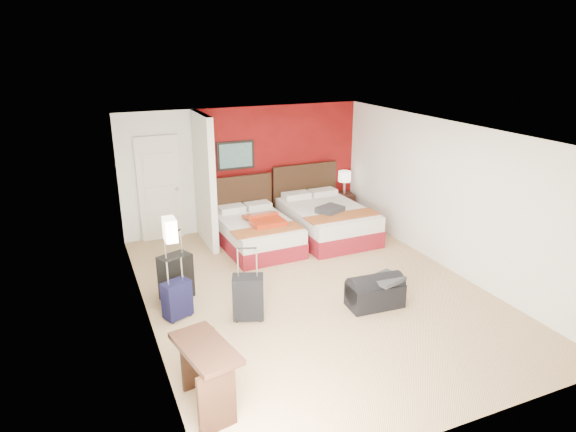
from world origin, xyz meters
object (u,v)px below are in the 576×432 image
table_lamp (344,182)px  suitcase_black (176,279)px  nightstand (344,205)px  bed_right (327,222)px  bed_left (258,234)px  duffel_bag (375,293)px  suitcase_navy (177,301)px  red_suitcase_open (264,219)px  suitcase_charcoal (248,299)px  desk (207,376)px

table_lamp → suitcase_black: table_lamp is taller
nightstand → suitcase_black: bearing=-143.3°
bed_right → bed_left: bearing=180.0°
bed_right → duffel_bag: 2.89m
bed_left → suitcase_navy: 2.75m
bed_left → bed_right: bed_right is taller
suitcase_black → duffel_bag: size_ratio=0.86×
red_suitcase_open → table_lamp: table_lamp is taller
red_suitcase_open → nightstand: size_ratio=1.53×
suitcase_black → suitcase_navy: suitcase_black is taller
suitcase_charcoal → red_suitcase_open: bearing=84.8°
suitcase_charcoal → desk: size_ratio=0.70×
bed_left → table_lamp: bearing=19.4°
suitcase_navy → duffel_bag: 2.86m
desk → nightstand: bearing=36.8°
nightstand → desk: 6.56m
nightstand → duffel_bag: bearing=-105.5°
bed_right → suitcase_charcoal: size_ratio=3.22×
bed_left → table_lamp: 2.62m
nightstand → suitcase_black: size_ratio=0.78×
suitcase_charcoal → duffel_bag: 1.88m
duffel_bag → suitcase_charcoal: bearing=171.9°
bed_right → nightstand: size_ratio=3.74×
red_suitcase_open → desk: (-2.10, -3.84, -0.21)m
bed_right → suitcase_black: size_ratio=2.92×
duffel_bag → suitcase_navy: bearing=167.3°
suitcase_black → bed_right: bearing=1.8°
table_lamp → bed_left: bearing=-158.4°
table_lamp → desk: (-4.38, -4.88, -0.42)m
nightstand → suitcase_charcoal: (-3.39, -3.34, 0.04)m
bed_left → desk: size_ratio=1.98×
table_lamp → duffel_bag: bearing=-112.7°
suitcase_charcoal → suitcase_navy: size_ratio=1.19×
bed_left → nightstand: (2.38, 0.94, 0.00)m
bed_right → suitcase_charcoal: bearing=-136.9°
suitcase_black → desk: bearing=-116.2°
suitcase_black → desk: (-0.18, -2.51, 0.03)m
suitcase_navy → desk: bearing=-114.7°
suitcase_navy → duffel_bag: (2.74, -0.81, -0.06)m
table_lamp → suitcase_charcoal: size_ratio=0.79×
bed_left → desk: bearing=-119.1°
nightstand → suitcase_navy: (-4.30, -2.92, -0.01)m
suitcase_black → duffel_bag: 2.97m
nightstand → table_lamp: bearing=0.0°
table_lamp → suitcase_navy: table_lamp is taller
bed_left → suitcase_charcoal: size_ratio=2.84×
bed_right → suitcase_black: suitcase_black is taller
suitcase_charcoal → desk: (-0.99, -1.54, 0.06)m
table_lamp → suitcase_charcoal: (-3.39, -3.34, -0.48)m
duffel_bag → desk: bearing=-153.9°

